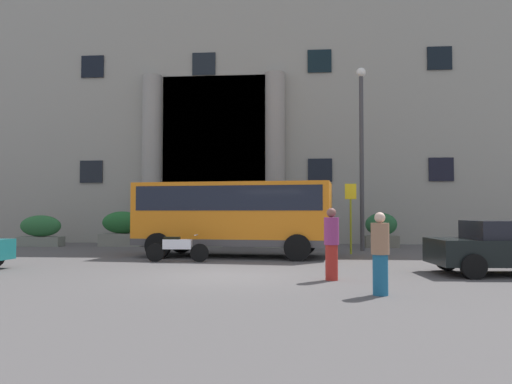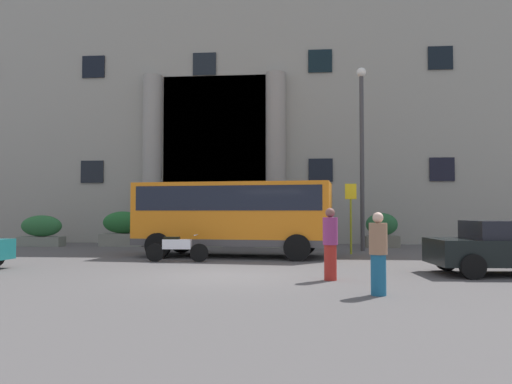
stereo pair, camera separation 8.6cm
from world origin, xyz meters
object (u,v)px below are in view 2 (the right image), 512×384
(motorcycle_far_end, at_px, (489,251))
(pedestrian_child_trailing, at_px, (378,253))
(hedge_planter_west, at_px, (41,231))
(hedge_planter_entrance_right, at_px, (382,231))
(hedge_planter_far_west, at_px, (206,231))
(pedestrian_man_crossing, at_px, (330,244))
(bus_stop_sign, at_px, (351,211))
(lamppost_plaza_centre, at_px, (362,144))
(hedge_planter_entrance_left, at_px, (123,229))
(orange_minibus, at_px, (234,213))
(motorcycle_near_kerb, at_px, (176,248))
(hedge_planter_east, at_px, (277,231))

(motorcycle_far_end, bearing_deg, pedestrian_child_trailing, -118.72)
(hedge_planter_west, xyz_separation_m, hedge_planter_entrance_right, (16.05, 0.56, 0.05))
(hedge_planter_far_west, bearing_deg, pedestrian_man_crossing, -65.19)
(bus_stop_sign, height_order, hedge_planter_far_west, bus_stop_sign)
(bus_stop_sign, relative_size, pedestrian_child_trailing, 1.66)
(hedge_planter_west, height_order, lamppost_plaza_centre, lamppost_plaza_centre)
(bus_stop_sign, bearing_deg, motorcycle_far_end, -44.63)
(bus_stop_sign, distance_m, hedge_planter_entrance_left, 11.09)
(pedestrian_child_trailing, height_order, pedestrian_man_crossing, pedestrian_man_crossing)
(orange_minibus, xyz_separation_m, hedge_planter_entrance_left, (-6.05, 5.12, -0.81))
(hedge_planter_west, bearing_deg, orange_minibus, -25.36)
(motorcycle_near_kerb, distance_m, motorcycle_far_end, 9.85)
(motorcycle_near_kerb, height_order, pedestrian_man_crossing, pedestrian_man_crossing)
(pedestrian_child_trailing, xyz_separation_m, pedestrian_man_crossing, (-0.81, 2.10, 0.05))
(orange_minibus, bearing_deg, hedge_planter_far_west, 117.68)
(lamppost_plaza_centre, bearing_deg, pedestrian_man_crossing, -101.74)
(hedge_planter_east, relative_size, hedge_planter_entrance_right, 1.28)
(hedge_planter_far_west, bearing_deg, hedge_planter_entrance_right, 1.68)
(pedestrian_man_crossing, bearing_deg, motorcycle_far_end, -49.08)
(hedge_planter_west, relative_size, pedestrian_man_crossing, 1.21)
(motorcycle_near_kerb, bearing_deg, motorcycle_far_end, -2.47)
(orange_minibus, distance_m, hedge_planter_entrance_right, 8.13)
(hedge_planter_entrance_left, distance_m, pedestrian_child_trailing, 16.59)
(motorcycle_near_kerb, distance_m, lamppost_plaza_centre, 9.35)
(motorcycle_far_end, bearing_deg, bus_stop_sign, 142.74)
(hedge_planter_entrance_right, height_order, pedestrian_child_trailing, pedestrian_child_trailing)
(lamppost_plaza_centre, bearing_deg, motorcycle_near_kerb, -142.55)
(hedge_planter_west, xyz_separation_m, pedestrian_man_crossing, (13.01, -10.72, 0.17))
(bus_stop_sign, xyz_separation_m, hedge_planter_west, (-14.26, 3.26, -0.97))
(hedge_planter_west, xyz_separation_m, motorcycle_far_end, (18.06, -7.02, -0.25))
(bus_stop_sign, distance_m, pedestrian_child_trailing, 9.61)
(pedestrian_child_trailing, bearing_deg, hedge_planter_east, -54.85)
(hedge_planter_entrance_left, relative_size, motorcycle_far_end, 1.03)
(pedestrian_child_trailing, bearing_deg, hedge_planter_far_west, -41.93)
(motorcycle_far_end, bearing_deg, orange_minibus, 171.45)
(hedge_planter_west, distance_m, motorcycle_near_kerb, 10.63)
(hedge_planter_east, distance_m, pedestrian_man_crossing, 11.05)
(motorcycle_far_end, bearing_deg, hedge_planter_far_west, 151.51)
(motorcycle_far_end, height_order, lamppost_plaza_centre, lamppost_plaza_centre)
(motorcycle_near_kerb, height_order, lamppost_plaza_centre, lamppost_plaza_centre)
(motorcycle_far_end, bearing_deg, pedestrian_man_crossing, -136.35)
(orange_minibus, xyz_separation_m, hedge_planter_entrance_right, (6.16, 5.24, -0.85))
(bus_stop_sign, distance_m, hedge_planter_far_west, 7.35)
(hedge_planter_west, relative_size, lamppost_plaza_centre, 0.27)
(orange_minibus, distance_m, motorcycle_far_end, 8.57)
(pedestrian_man_crossing, bearing_deg, orange_minibus, 31.98)
(orange_minibus, relative_size, pedestrian_child_trailing, 4.41)
(hedge_planter_far_west, distance_m, lamppost_plaza_centre, 8.19)
(bus_stop_sign, xyz_separation_m, hedge_planter_entrance_right, (1.79, 3.82, -0.92))
(hedge_planter_east, bearing_deg, pedestrian_child_trailing, -78.68)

